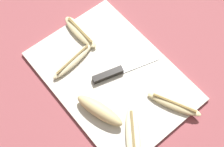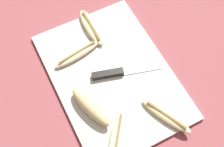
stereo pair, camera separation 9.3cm
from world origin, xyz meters
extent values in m
plane|color=#93474C|center=(0.00, 0.00, 0.00)|extent=(4.00, 4.00, 0.00)
cube|color=beige|center=(0.00, 0.00, 0.01)|extent=(0.48, 0.34, 0.01)
cube|color=black|center=(-0.01, -0.01, 0.02)|extent=(0.05, 0.10, 0.02)
cube|color=#B7BABF|center=(0.02, 0.09, 0.01)|extent=(0.05, 0.12, 0.00)
ellipsoid|color=beige|center=(-0.11, -0.06, 0.02)|extent=(0.06, 0.17, 0.02)
cube|color=olive|center=(-0.11, -0.06, 0.03)|extent=(0.03, 0.13, 0.00)
ellipsoid|color=beige|center=(0.19, -0.08, 0.02)|extent=(0.17, 0.14, 0.02)
cube|color=olive|center=(0.19, -0.08, 0.03)|extent=(0.12, 0.10, 0.00)
ellipsoid|color=beige|center=(0.19, 0.07, 0.02)|extent=(0.16, 0.10, 0.02)
cube|color=olive|center=(0.19, 0.07, 0.03)|extent=(0.12, 0.06, 0.00)
ellipsoid|color=#DBC684|center=(0.07, -0.10, 0.03)|extent=(0.16, 0.08, 0.04)
ellipsoid|color=beige|center=(-0.18, 0.02, 0.02)|extent=(0.15, 0.04, 0.02)
cube|color=olive|center=(-0.18, 0.02, 0.03)|extent=(0.12, 0.01, 0.00)
camera|label=1|loc=(0.33, -0.27, 0.85)|focal=50.00mm
camera|label=2|loc=(0.38, -0.20, 0.85)|focal=50.00mm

